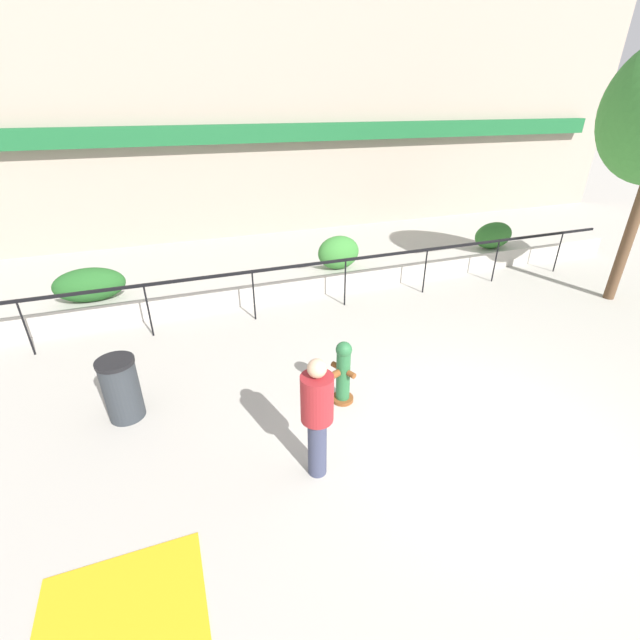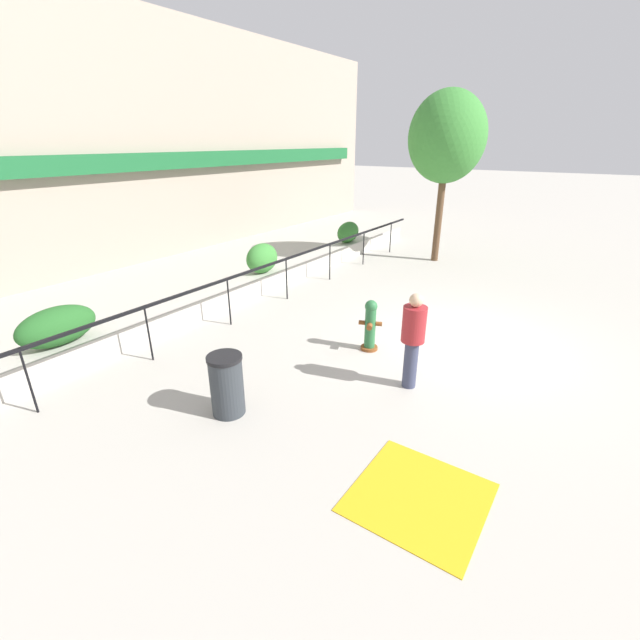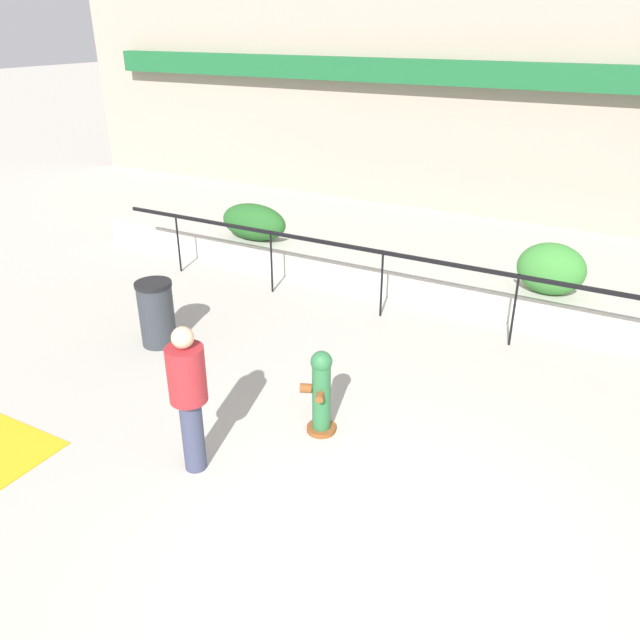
{
  "view_description": "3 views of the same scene",
  "coord_description": "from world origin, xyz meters",
  "px_view_note": "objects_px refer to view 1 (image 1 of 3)",
  "views": [
    {
      "loc": [
        -3.71,
        -3.51,
        4.34
      ],
      "look_at": [
        -1.2,
        3.32,
        0.58
      ],
      "focal_mm": 24.0,
      "sensor_mm": 36.0,
      "label": 1
    },
    {
      "loc": [
        -8.63,
        -2.06,
        4.02
      ],
      "look_at": [
        -1.68,
        2.67,
        0.48
      ],
      "focal_mm": 24.0,
      "sensor_mm": 36.0,
      "label": 2
    },
    {
      "loc": [
        1.52,
        -3.86,
        4.47
      ],
      "look_at": [
        -2.17,
        2.85,
        0.78
      ],
      "focal_mm": 35.0,
      "sensor_mm": 36.0,
      "label": 3
    }
  ],
  "objects_px": {
    "fire_hydrant": "(343,372)",
    "hedge_bush_0": "(90,285)",
    "hedge_bush_1": "(338,252)",
    "hedge_bush_2": "(493,235)",
    "trash_bin": "(121,389)",
    "pedestrian": "(317,412)"
  },
  "relations": [
    {
      "from": "fire_hydrant",
      "to": "hedge_bush_0",
      "type": "bearing_deg",
      "value": 131.73
    },
    {
      "from": "fire_hydrant",
      "to": "hedge_bush_1",
      "type": "bearing_deg",
      "value": 68.54
    },
    {
      "from": "hedge_bush_1",
      "to": "hedge_bush_2",
      "type": "height_order",
      "value": "hedge_bush_1"
    },
    {
      "from": "hedge_bush_1",
      "to": "trash_bin",
      "type": "height_order",
      "value": "hedge_bush_1"
    },
    {
      "from": "hedge_bush_0",
      "to": "hedge_bush_1",
      "type": "height_order",
      "value": "hedge_bush_1"
    },
    {
      "from": "hedge_bush_1",
      "to": "hedge_bush_0",
      "type": "bearing_deg",
      "value": 180.0
    },
    {
      "from": "hedge_bush_0",
      "to": "hedge_bush_1",
      "type": "bearing_deg",
      "value": 0.0
    },
    {
      "from": "hedge_bush_2",
      "to": "trash_bin",
      "type": "bearing_deg",
      "value": -159.61
    },
    {
      "from": "hedge_bush_1",
      "to": "pedestrian",
      "type": "bearing_deg",
      "value": -114.78
    },
    {
      "from": "hedge_bush_0",
      "to": "pedestrian",
      "type": "distance_m",
      "value": 6.45
    },
    {
      "from": "hedge_bush_1",
      "to": "pedestrian",
      "type": "distance_m",
      "value": 6.26
    },
    {
      "from": "fire_hydrant",
      "to": "pedestrian",
      "type": "xyz_separation_m",
      "value": [
        -0.89,
        -1.26,
        0.44
      ]
    },
    {
      "from": "hedge_bush_2",
      "to": "fire_hydrant",
      "type": "height_order",
      "value": "hedge_bush_2"
    },
    {
      "from": "hedge_bush_0",
      "to": "fire_hydrant",
      "type": "relative_size",
      "value": 1.32
    },
    {
      "from": "hedge_bush_1",
      "to": "hedge_bush_2",
      "type": "relative_size",
      "value": 0.89
    },
    {
      "from": "hedge_bush_0",
      "to": "hedge_bush_2",
      "type": "bearing_deg",
      "value": 0.0
    },
    {
      "from": "hedge_bush_2",
      "to": "pedestrian",
      "type": "distance_m",
      "value": 9.34
    },
    {
      "from": "hedge_bush_2",
      "to": "fire_hydrant",
      "type": "distance_m",
      "value": 7.89
    },
    {
      "from": "hedge_bush_0",
      "to": "hedge_bush_2",
      "type": "xyz_separation_m",
      "value": [
        10.47,
        0.0,
        0.02
      ]
    },
    {
      "from": "hedge_bush_2",
      "to": "trash_bin",
      "type": "relative_size",
      "value": 1.19
    },
    {
      "from": "hedge_bush_0",
      "to": "fire_hydrant",
      "type": "height_order",
      "value": "hedge_bush_0"
    },
    {
      "from": "trash_bin",
      "to": "hedge_bush_0",
      "type": "bearing_deg",
      "value": 100.86
    }
  ]
}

